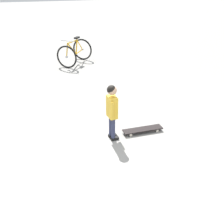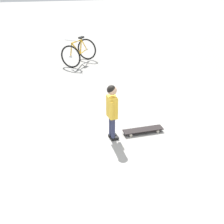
# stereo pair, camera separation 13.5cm
# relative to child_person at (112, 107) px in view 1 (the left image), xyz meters

# --- Properties ---
(ground_plane) EXTENTS (50.00, 50.00, 0.00)m
(ground_plane) POSITION_rel_child_person_xyz_m (-0.29, -0.45, -0.66)
(ground_plane) COLOR gray
(child_person) EXTENTS (0.21, 0.39, 1.06)m
(child_person) POSITION_rel_child_person_xyz_m (0.00, 0.00, 0.00)
(child_person) COLOR #2D3351
(child_person) RESTS_ON ground
(skateboard) EXTENTS (0.79, 0.24, 0.07)m
(skateboard) POSITION_rel_child_person_xyz_m (0.63, 0.09, -0.60)
(skateboard) COLOR black
(skateboard) RESTS_ON ground
(bicycle_near) EXTENTS (1.21, 1.28, 0.85)m
(bicycle_near) POSITION_rel_child_person_xyz_m (-0.04, 4.89, -0.28)
(bicycle_near) COLOR black
(bicycle_near) RESTS_ON ground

